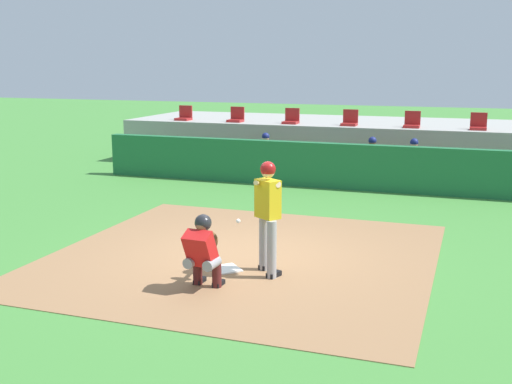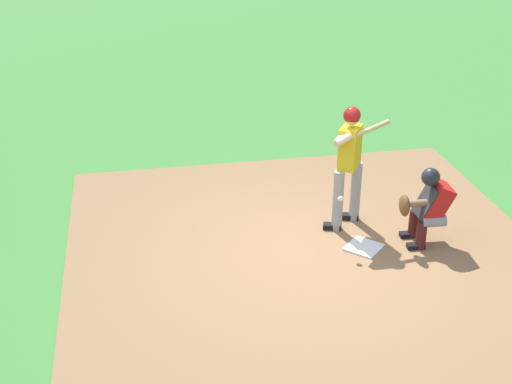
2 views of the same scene
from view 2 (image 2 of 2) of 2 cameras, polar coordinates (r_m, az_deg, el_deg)
name	(u,v)px [view 2 (image 2 of 2)]	position (r m, az deg, el deg)	size (l,w,h in m)	color
ground_plane	(307,254)	(9.42, 4.21, -5.13)	(80.00, 80.00, 0.00)	#428438
dirt_infield	(307,254)	(9.41, 4.21, -5.09)	(6.40, 6.40, 0.01)	#936B47
home_plate	(364,247)	(9.62, 8.84, -4.50)	(0.44, 0.44, 0.02)	white
batter_at_plate	(349,160)	(9.73, 7.64, 2.65)	(0.54, 0.91, 1.80)	#99999E
catcher_crouched	(427,204)	(9.65, 13.87, -0.94)	(0.50, 1.57, 1.13)	gray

